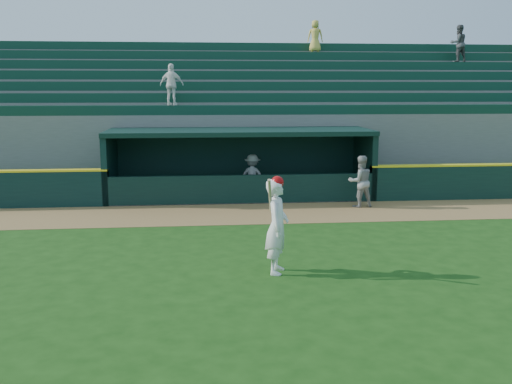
% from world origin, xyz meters
% --- Properties ---
extents(ground, '(120.00, 120.00, 0.00)m').
position_xyz_m(ground, '(0.00, 0.00, 0.00)').
color(ground, '#194110').
rests_on(ground, ground).
extents(warning_track, '(40.00, 3.00, 0.01)m').
position_xyz_m(warning_track, '(0.00, 4.90, 0.01)').
color(warning_track, olive).
rests_on(warning_track, ground).
extents(dugout_player_front, '(0.91, 0.75, 1.72)m').
position_xyz_m(dugout_player_front, '(3.87, 5.60, 0.86)').
color(dugout_player_front, gray).
rests_on(dugout_player_front, ground).
extents(dugout_player_inside, '(1.13, 0.83, 1.56)m').
position_xyz_m(dugout_player_inside, '(0.45, 7.67, 0.78)').
color(dugout_player_inside, '#A1A19C').
rests_on(dugout_player_inside, ground).
extents(dugout, '(9.40, 2.80, 2.46)m').
position_xyz_m(dugout, '(0.00, 8.00, 1.36)').
color(dugout, '#62625E').
rests_on(dugout, ground).
extents(stands, '(34.50, 6.25, 7.55)m').
position_xyz_m(stands, '(0.03, 12.57, 2.39)').
color(stands, slate).
rests_on(stands, ground).
extents(batter_at_plate, '(0.66, 0.90, 2.12)m').
position_xyz_m(batter_at_plate, '(0.20, -0.97, 1.05)').
color(batter_at_plate, white).
rests_on(batter_at_plate, ground).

